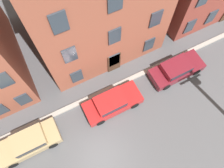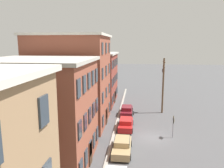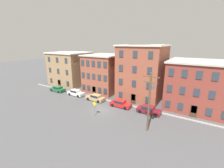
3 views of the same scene
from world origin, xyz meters
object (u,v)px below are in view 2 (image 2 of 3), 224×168
at_px(car_tan, 122,145).
at_px(utility_pole, 163,83).
at_px(car_maroon, 127,110).
at_px(caution_sign, 173,123).
at_px(car_red, 126,123).

height_order(car_tan, utility_pole, utility_pole).
xyz_separation_m(car_maroon, caution_sign, (-8.07, -5.94, 1.12)).
bearing_deg(caution_sign, utility_pole, 1.24).
relative_size(car_tan, caution_sign, 1.59).
distance_m(car_maroon, utility_pole, 7.35).
bearing_deg(utility_pole, car_tan, 158.51).
bearing_deg(car_maroon, car_tan, -179.26).
xyz_separation_m(car_tan, caution_sign, (4.28, -5.78, 1.12)).
relative_size(car_tan, car_maroon, 1.00).
bearing_deg(utility_pole, car_maroon, 107.21).
relative_size(caution_sign, utility_pole, 0.31).
distance_m(car_red, utility_pole, 10.37).
relative_size(car_tan, car_red, 1.00).
height_order(car_maroon, caution_sign, caution_sign).
bearing_deg(car_tan, caution_sign, -53.44).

